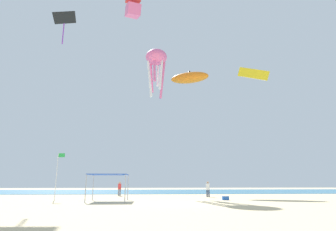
{
  "coord_description": "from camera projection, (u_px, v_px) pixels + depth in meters",
  "views": [
    {
      "loc": [
        -2.28,
        -21.79,
        1.57
      ],
      "look_at": [
        -0.22,
        8.6,
        8.76
      ],
      "focal_mm": 30.08,
      "sensor_mm": 36.0,
      "label": 1
    }
  ],
  "objects": [
    {
      "name": "person_leftmost",
      "position": [
        208.0,
        188.0,
        29.84
      ],
      "size": [
        0.38,
        0.39,
        1.62
      ],
      "rotation": [
        0.0,
        0.0,
        2.1
      ],
      "color": "#33384C",
      "rests_on": "ground"
    },
    {
      "name": "person_near_tent",
      "position": [
        120.0,
        187.0,
        32.27
      ],
      "size": [
        0.38,
        0.38,
        1.59
      ],
      "rotation": [
        0.0,
        0.0,
        4.16
      ],
      "color": "slate",
      "rests_on": "ground"
    },
    {
      "name": "kite_box_red",
      "position": [
        133.0,
        4.0,
        32.33
      ],
      "size": [
        1.98,
        2.16,
        3.47
      ],
      "rotation": [
        0.0,
        0.0,
        0.33
      ],
      "color": "red"
    },
    {
      "name": "canopy_tent",
      "position": [
        109.0,
        175.0,
        23.93
      ],
      "size": [
        3.17,
        3.1,
        2.2
      ],
      "color": "#B2B2B7",
      "rests_on": "ground"
    },
    {
      "name": "kite_inflatable_orange",
      "position": [
        190.0,
        78.0,
        45.41
      ],
      "size": [
        6.51,
        4.16,
        2.37
      ],
      "rotation": [
        0.0,
        0.0,
        2.77
      ],
      "color": "orange"
    },
    {
      "name": "ocean_strip",
      "position": [
        162.0,
        191.0,
        46.98
      ],
      "size": [
        110.0,
        22.15,
        0.03
      ],
      "primitive_type": "cube",
      "color": "teal",
      "rests_on": "ground"
    },
    {
      "name": "ground",
      "position": [
        179.0,
        204.0,
        20.94
      ],
      "size": [
        110.0,
        110.0,
        0.1
      ],
      "primitive_type": "cube",
      "color": "beige"
    },
    {
      "name": "kite_octopus_pink",
      "position": [
        156.0,
        60.0,
        40.36
      ],
      "size": [
        3.78,
        3.78,
        7.22
      ],
      "rotation": [
        0.0,
        0.0,
        4.43
      ],
      "color": "pink"
    },
    {
      "name": "banner_flag",
      "position": [
        58.0,
        172.0,
        24.96
      ],
      "size": [
        0.61,
        0.06,
        4.07
      ],
      "color": "silver",
      "rests_on": "ground"
    },
    {
      "name": "kite_diamond_black",
      "position": [
        64.0,
        19.0,
        34.08
      ],
      "size": [
        2.95,
        2.99,
        3.79
      ],
      "rotation": [
        0.0,
        0.0,
        1.76
      ],
      "color": "black"
    },
    {
      "name": "kite_parafoil_yellow",
      "position": [
        253.0,
        74.0,
        38.09
      ],
      "size": [
        3.65,
        2.64,
        2.58
      ],
      "rotation": [
        0.0,
        0.0,
        5.71
      ],
      "color": "yellow"
    },
    {
      "name": "cooler_box",
      "position": [
        225.0,
        198.0,
        24.87
      ],
      "size": [
        0.57,
        0.37,
        0.35
      ],
      "color": "blue",
      "rests_on": "ground"
    }
  ]
}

